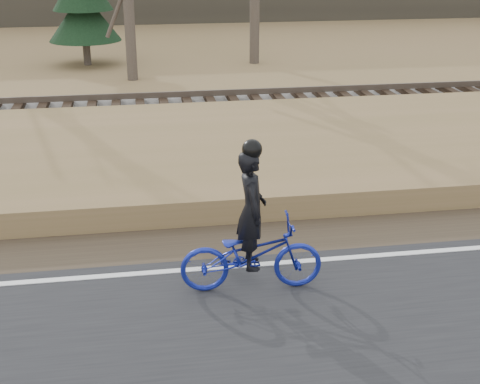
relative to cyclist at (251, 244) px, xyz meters
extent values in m
plane|color=olive|center=(-0.08, 0.45, -0.72)|extent=(120.00, 120.00, 0.00)
cube|color=black|center=(-0.08, -2.05, -0.69)|extent=(120.00, 6.00, 0.06)
cube|color=silver|center=(-0.08, 0.65, -0.66)|extent=(120.00, 0.12, 0.01)
cube|color=#473A2B|center=(-0.08, 1.65, -0.70)|extent=(120.00, 1.60, 0.04)
cube|color=olive|center=(-0.08, 4.65, -0.50)|extent=(120.00, 5.00, 0.44)
cube|color=slate|center=(-0.08, 8.45, -0.50)|extent=(120.00, 3.00, 0.45)
cube|color=black|center=(-0.08, 8.45, -0.20)|extent=(120.00, 2.40, 0.14)
cube|color=brown|center=(-0.08, 7.73, -0.06)|extent=(120.00, 0.07, 0.15)
cube|color=brown|center=(-0.08, 9.17, -0.06)|extent=(120.00, 0.07, 0.15)
imported|color=navy|center=(0.00, 0.00, -0.16)|extent=(1.94, 0.77, 1.00)
imported|color=black|center=(0.00, 0.00, 0.49)|extent=(0.42, 0.61, 1.61)
sphere|color=black|center=(0.00, 0.00, 1.32)|extent=(0.26, 0.26, 0.26)
cylinder|color=#51453B|center=(-3.03, 17.36, -0.13)|extent=(0.28, 0.28, 1.18)
cone|color=black|center=(-3.03, 17.36, 1.03)|extent=(2.60, 2.60, 1.72)
camera|label=1|loc=(-1.43, -7.89, 3.88)|focal=50.00mm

